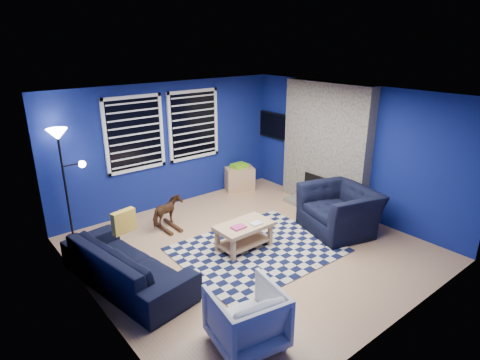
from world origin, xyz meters
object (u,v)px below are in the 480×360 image
Objects in this scene: rocking_horse at (167,212)px; armchair_big at (339,210)px; floor_lamp at (61,150)px; tv at (276,126)px; armchair_bent at (246,317)px; coffee_table at (244,231)px; sofa at (127,264)px; cabinet at (239,178)px.

armchair_big is at bearing -151.96° from rocking_horse.
tv is at bearing -3.08° from floor_lamp.
floor_lamp is at bearing -69.63° from armchair_bent.
tv is 1.07× the size of coffee_table.
armchair_bent is at bearing -137.10° from tv.
sofa is 3.52× the size of rocking_horse.
armchair_big reaches higher than coffee_table.
armchair_bent is (-3.10, -1.13, -0.05)m from armchair_big.
cabinet is at bearing 163.88° from tv.
cabinet is (1.66, 2.18, -0.05)m from coffee_table.
armchair_big is (-0.79, -2.49, -1.00)m from tv.
tv is 3.34m from rocking_horse.
armchair_bent is 0.40× the size of floor_lamp.
armchair_bent is at bearing 145.06° from rocking_horse.
tv is 0.46× the size of sofa.
cabinet is at bearing -163.05° from armchair_big.
tv is 1.44m from cabinet.
tv is 3.36m from coffee_table.
coffee_table is (1.91, -0.27, 0.00)m from sofa.
sofa is at bearing -85.82° from floor_lamp.
armchair_bent is 3.23m from rocking_horse.
armchair_big is 2.74m from cabinet.
coffee_table is at bearing -107.33° from sofa.
tv is 1.28× the size of armchair_bent.
floor_lamp is at bearing 176.92° from tv.
rocking_horse is 0.32× the size of floor_lamp.
tv is 4.58m from floor_lamp.
sofa is 2.29m from floor_lamp.
armchair_big is at bearing -112.06° from sofa.
sofa is 2.32× the size of coffee_table.
coffee_table is (0.60, -1.45, -0.01)m from rocking_horse.
cabinet is at bearing 0.06° from floor_lamp.
armchair_big is 3.30m from armchair_bent.
tv is at bearing -102.59° from rocking_horse.
cabinet reaches higher than rocking_horse.
armchair_bent is at bearing -54.51° from armchair_big.
coffee_table is 2.74m from cabinet.
floor_lamp reaches higher than coffee_table.
rocking_horse is (-2.34, 2.01, -0.07)m from armchair_big.
rocking_horse is (1.31, 1.18, 0.01)m from sofa.
floor_lamp is (-3.78, 2.73, 1.18)m from armchair_big.
coffee_table is at bearing -142.67° from tv.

